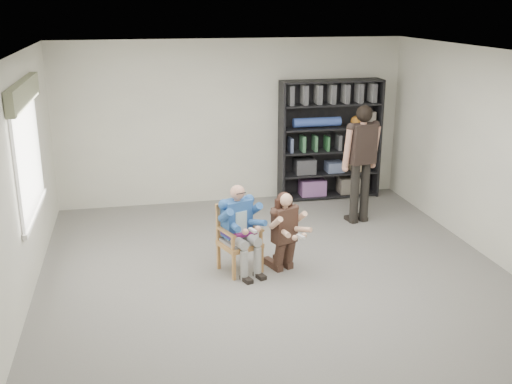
{
  "coord_description": "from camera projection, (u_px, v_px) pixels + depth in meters",
  "views": [
    {
      "loc": [
        -1.71,
        -6.54,
        3.38
      ],
      "look_at": [
        -0.2,
        0.6,
        1.05
      ],
      "focal_mm": 42.0,
      "sensor_mm": 36.0,
      "label": 1
    }
  ],
  "objects": [
    {
      "name": "seated_man",
      "position": [
        240.0,
        229.0,
        7.7
      ],
      "size": [
        0.72,
        0.84,
        1.18
      ],
      "primitive_type": null,
      "rotation": [
        0.0,
        0.0,
        0.36
      ],
      "color": "navy",
      "rests_on": "floor"
    },
    {
      "name": "floor",
      "position": [
        282.0,
        285.0,
        7.46
      ],
      "size": [
        6.0,
        7.0,
        0.01
      ],
      "primitive_type": "cube",
      "color": "slate",
      "rests_on": "ground"
    },
    {
      "name": "kneeling_woman",
      "position": [
        286.0,
        232.0,
        7.71
      ],
      "size": [
        0.68,
        0.84,
        1.08
      ],
      "primitive_type": null,
      "rotation": [
        0.0,
        0.0,
        0.36
      ],
      "color": "#3A261A",
      "rests_on": "floor"
    },
    {
      "name": "armchair",
      "position": [
        240.0,
        239.0,
        7.74
      ],
      "size": [
        0.67,
        0.66,
        0.9
      ],
      "primitive_type": null,
      "rotation": [
        0.0,
        0.0,
        0.36
      ],
      "color": "#AD7046",
      "rests_on": "floor"
    },
    {
      "name": "room_shell",
      "position": [
        283.0,
        178.0,
        7.03
      ],
      "size": [
        6.0,
        7.0,
        2.8
      ],
      "primitive_type": null,
      "color": "white",
      "rests_on": "ground"
    },
    {
      "name": "bookshelf",
      "position": [
        330.0,
        140.0,
        10.53
      ],
      "size": [
        1.8,
        0.38,
        2.1
      ],
      "primitive_type": null,
      "color": "black",
      "rests_on": "floor"
    },
    {
      "name": "standing_man",
      "position": [
        361.0,
        165.0,
        9.34
      ],
      "size": [
        0.63,
        0.44,
        1.87
      ],
      "primitive_type": null,
      "rotation": [
        0.0,
        0.0,
        0.23
      ],
      "color": "black",
      "rests_on": "floor"
    },
    {
      "name": "window_left",
      "position": [
        29.0,
        151.0,
        7.31
      ],
      "size": [
        0.16,
        2.0,
        1.75
      ],
      "primitive_type": null,
      "color": "white",
      "rests_on": "room_shell"
    }
  ]
}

